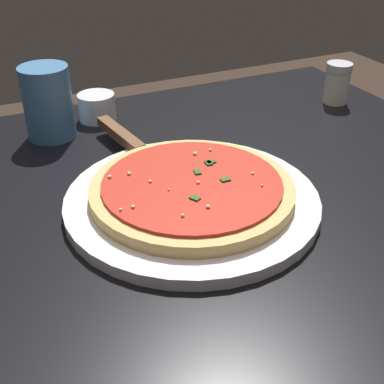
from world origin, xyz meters
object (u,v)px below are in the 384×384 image
object	(u,v)px
parmesan_shaker	(337,83)
serving_plate	(192,200)
pizza_server	(133,145)
cup_small_sauce	(97,107)
cup_tall_drink	(48,103)
pizza	(192,189)

from	to	relation	value
parmesan_shaker	serving_plate	bearing A→B (deg)	-152.10
serving_plate	pizza_server	distance (m)	0.16
parmesan_shaker	cup_small_sauce	bearing A→B (deg)	165.33
cup_tall_drink	cup_small_sauce	xyz separation A→B (m)	(0.09, 0.03, -0.03)
cup_small_sauce	serving_plate	bearing A→B (deg)	-84.47
serving_plate	cup_small_sauce	size ratio (longest dim) A/B	5.10
serving_plate	parmesan_shaker	xyz separation A→B (m)	(0.39, 0.21, 0.03)
pizza	cup_tall_drink	world-z (taller)	cup_tall_drink
pizza	pizza_server	xyz separation A→B (m)	(-0.02, 0.16, -0.00)
cup_small_sauce	parmesan_shaker	xyz separation A→B (m)	(0.42, -0.11, 0.01)
cup_tall_drink	parmesan_shaker	distance (m)	0.51
pizza	cup_tall_drink	distance (m)	0.31
serving_plate	pizza	world-z (taller)	pizza
pizza_server	serving_plate	bearing A→B (deg)	-81.65
pizza	pizza_server	world-z (taller)	pizza
serving_plate	cup_tall_drink	xyz separation A→B (m)	(-0.12, 0.28, 0.05)
serving_plate	pizza_server	xyz separation A→B (m)	(-0.02, 0.16, 0.01)
pizza	parmesan_shaker	size ratio (longest dim) A/B	3.45
serving_plate	cup_tall_drink	bearing A→B (deg)	112.31
pizza_server	cup_tall_drink	bearing A→B (deg)	126.38
serving_plate	pizza_server	size ratio (longest dim) A/B	1.43
serving_plate	pizza	size ratio (longest dim) A/B	1.25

